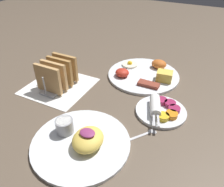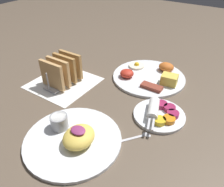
# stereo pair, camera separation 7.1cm
# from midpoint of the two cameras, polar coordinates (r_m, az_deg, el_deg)

# --- Properties ---
(ground_plane) EXTENTS (3.00, 3.00, 0.00)m
(ground_plane) POSITION_cam_midpoint_polar(r_m,az_deg,el_deg) (0.73, 0.76, -1.95)
(ground_plane) COLOR brown
(napkin_flat) EXTENTS (0.22, 0.22, 0.00)m
(napkin_flat) POSITION_cam_midpoint_polar(r_m,az_deg,el_deg) (0.83, -10.11, 2.72)
(napkin_flat) COLOR white
(napkin_flat) RESTS_ON ground_plane
(plate_breakfast) EXTENTS (0.28, 0.28, 0.05)m
(plate_breakfast) POSITION_cam_midpoint_polar(r_m,az_deg,el_deg) (0.86, 12.23, 4.46)
(plate_breakfast) COLOR white
(plate_breakfast) RESTS_ON ground_plane
(plate_condiments) EXTENTS (0.16, 0.17, 0.04)m
(plate_condiments) POSITION_cam_midpoint_polar(r_m,az_deg,el_deg) (0.68, 15.23, -5.19)
(plate_condiments) COLOR white
(plate_condiments) RESTS_ON ground_plane
(plate_foreground) EXTENTS (0.26, 0.26, 0.06)m
(plate_foreground) POSITION_cam_midpoint_polar(r_m,az_deg,el_deg) (0.59, -6.69, -11.38)
(plate_foreground) COLOR white
(plate_foreground) RESTS_ON ground_plane
(toast_rack) EXTENTS (0.10, 0.15, 0.10)m
(toast_rack) POSITION_cam_midpoint_polar(r_m,az_deg,el_deg) (0.80, -10.47, 5.74)
(toast_rack) COLOR #B7B7BC
(toast_rack) RESTS_ON ground_plane
(teaspoon) EXTENTS (0.09, 0.10, 0.01)m
(teaspoon) POSITION_cam_midpoint_polar(r_m,az_deg,el_deg) (0.61, 9.64, -11.23)
(teaspoon) COLOR silver
(teaspoon) RESTS_ON ground_plane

